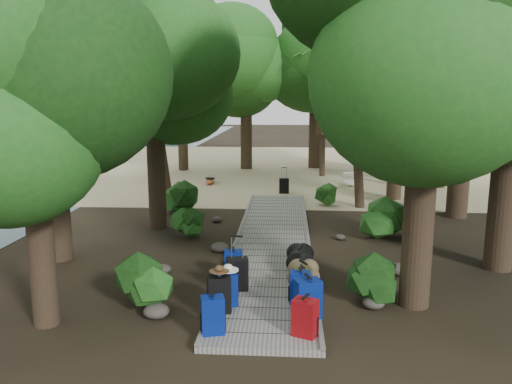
# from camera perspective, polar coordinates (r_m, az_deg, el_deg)

# --- Properties ---
(ground) EXTENTS (120.00, 120.00, 0.00)m
(ground) POSITION_cam_1_polar(r_m,az_deg,el_deg) (12.58, 1.74, -7.13)
(ground) COLOR black
(ground) RESTS_ON ground
(sand_beach) EXTENTS (40.00, 22.00, 0.02)m
(sand_beach) POSITION_cam_1_polar(r_m,az_deg,el_deg) (28.23, 2.90, 2.91)
(sand_beach) COLOR #C6B486
(sand_beach) RESTS_ON ground
(boardwalk) EXTENTS (2.00, 12.00, 0.12)m
(boardwalk) POSITION_cam_1_polar(r_m,az_deg,el_deg) (13.52, 1.90, -5.59)
(boardwalk) COLOR gray
(boardwalk) RESTS_ON ground
(backpack_left_a) EXTENTS (0.42, 0.34, 0.69)m
(backpack_left_a) POSITION_cam_1_polar(r_m,az_deg,el_deg) (8.25, -4.97, -13.63)
(backpack_left_a) COLOR navy
(backpack_left_a) RESTS_ON boardwalk
(backpack_left_b) EXTENTS (0.46, 0.37, 0.74)m
(backpack_left_b) POSITION_cam_1_polar(r_m,az_deg,el_deg) (8.99, -4.25, -11.34)
(backpack_left_b) COLOR black
(backpack_left_b) RESTS_ON boardwalk
(backpack_left_c) EXTENTS (0.43, 0.37, 0.69)m
(backpack_left_c) POSITION_cam_1_polar(r_m,az_deg,el_deg) (9.25, -3.36, -10.82)
(backpack_left_c) COLOR navy
(backpack_left_c) RESTS_ON boardwalk
(backpack_left_d) EXTENTS (0.42, 0.33, 0.59)m
(backpack_left_d) POSITION_cam_1_polar(r_m,az_deg,el_deg) (10.78, -2.60, -7.91)
(backpack_left_d) COLOR navy
(backpack_left_d) RESTS_ON boardwalk
(backpack_right_a) EXTENTS (0.45, 0.40, 0.67)m
(backpack_right_a) POSITION_cam_1_polar(r_m,az_deg,el_deg) (8.20, 5.63, -13.88)
(backpack_right_a) COLOR #950103
(backpack_right_a) RESTS_ON boardwalk
(backpack_right_b) EXTENTS (0.51, 0.43, 0.78)m
(backpack_right_b) POSITION_cam_1_polar(r_m,az_deg,el_deg) (8.73, 5.92, -11.88)
(backpack_right_b) COLOR navy
(backpack_right_b) RESTS_ON boardwalk
(backpack_right_c) EXTENTS (0.39, 0.29, 0.65)m
(backpack_right_c) POSITION_cam_1_polar(r_m,az_deg,el_deg) (9.41, 5.05, -10.60)
(backpack_right_c) COLOR navy
(backpack_right_c) RESTS_ON boardwalk
(backpack_right_d) EXTENTS (0.39, 0.33, 0.51)m
(backpack_right_d) POSITION_cam_1_polar(r_m,az_deg,el_deg) (9.95, 5.32, -9.81)
(backpack_right_d) COLOR #373B15
(backpack_right_d) RESTS_ON boardwalk
(duffel_right_khaki) EXTENTS (0.65, 0.75, 0.42)m
(duffel_right_khaki) POSITION_cam_1_polar(r_m,az_deg,el_deg) (10.39, 5.44, -9.19)
(duffel_right_khaki) COLOR brown
(duffel_right_khaki) RESTS_ON boardwalk
(duffel_right_black) EXTENTS (0.63, 0.85, 0.48)m
(duffel_right_black) POSITION_cam_1_polar(r_m,az_deg,el_deg) (11.18, 5.09, -7.54)
(duffel_right_black) COLOR black
(duffel_right_black) RESTS_ON boardwalk
(suitcase_on_boardwalk) EXTENTS (0.46, 0.32, 0.66)m
(suitcase_on_boardwalk) POSITION_cam_1_polar(r_m,az_deg,el_deg) (9.94, -2.17, -9.35)
(suitcase_on_boardwalk) COLOR black
(suitcase_on_boardwalk) RESTS_ON boardwalk
(lone_suitcase_on_sand) EXTENTS (0.40, 0.24, 0.61)m
(lone_suitcase_on_sand) POSITION_cam_1_polar(r_m,az_deg,el_deg) (20.32, 3.22, 0.71)
(lone_suitcase_on_sand) COLOR black
(lone_suitcase_on_sand) RESTS_ON sand_beach
(hat_brown) EXTENTS (0.35, 0.35, 0.11)m
(hat_brown) POSITION_cam_1_polar(r_m,az_deg,el_deg) (8.88, -4.23, -8.70)
(hat_brown) COLOR #51351E
(hat_brown) RESTS_ON backpack_left_b
(hat_white) EXTENTS (0.38, 0.38, 0.13)m
(hat_white) POSITION_cam_1_polar(r_m,az_deg,el_deg) (9.06, -3.22, -8.53)
(hat_white) COLOR silver
(hat_white) RESTS_ON backpack_left_c
(kayak) EXTENTS (0.97, 3.23, 0.32)m
(kayak) POSITION_cam_1_polar(r_m,az_deg,el_deg) (22.80, -5.26, 1.42)
(kayak) COLOR #B43C0F
(kayak) RESTS_ON sand_beach
(sun_lounger) EXTENTS (0.60, 1.71, 0.55)m
(sun_lounger) POSITION_cam_1_polar(r_m,az_deg,el_deg) (22.33, 10.80, 1.37)
(sun_lounger) COLOR silver
(sun_lounger) RESTS_ON sand_beach
(tree_right_a) EXTENTS (4.75, 4.75, 7.92)m
(tree_right_a) POSITION_cam_1_polar(r_m,az_deg,el_deg) (9.37, 18.92, 10.78)
(tree_right_a) COLOR black
(tree_right_a) RESTS_ON ground
(tree_right_c) EXTENTS (5.07, 5.07, 8.78)m
(tree_right_c) POSITION_cam_1_polar(r_m,az_deg,el_deg) (13.97, 18.80, 12.36)
(tree_right_c) COLOR black
(tree_right_c) RESTS_ON ground
(tree_right_d) EXTENTS (5.23, 5.23, 9.58)m
(tree_right_d) POSITION_cam_1_polar(r_m,az_deg,el_deg) (17.27, 23.01, 13.01)
(tree_right_d) COLOR black
(tree_right_d) RESTS_ON ground
(tree_right_e) EXTENTS (4.45, 4.45, 8.01)m
(tree_right_e) POSITION_cam_1_polar(r_m,az_deg,el_deg) (19.58, 16.01, 10.78)
(tree_right_e) COLOR black
(tree_right_e) RESTS_ON ground
(tree_right_f) EXTENTS (4.88, 4.88, 8.71)m
(tree_right_f) POSITION_cam_1_polar(r_m,az_deg,el_deg) (22.81, 20.70, 11.32)
(tree_right_f) COLOR black
(tree_right_f) RESTS_ON ground
(tree_left_a) EXTENTS (3.74, 3.74, 6.23)m
(tree_left_a) POSITION_cam_1_polar(r_m,az_deg,el_deg) (8.88, -24.18, 4.97)
(tree_left_a) COLOR black
(tree_left_a) RESTS_ON ground
(tree_left_b) EXTENTS (5.24, 5.24, 9.44)m
(tree_left_b) POSITION_cam_1_polar(r_m,az_deg,el_deg) (12.61, -23.07, 13.81)
(tree_left_b) COLOR black
(tree_left_b) RESTS_ON ground
(tree_left_c) EXTENTS (4.32, 4.32, 7.51)m
(tree_left_c) POSITION_cam_1_polar(r_m,az_deg,el_deg) (14.96, -11.61, 10.12)
(tree_left_c) COLOR black
(tree_left_c) RESTS_ON ground
(tree_back_a) EXTENTS (5.16, 5.16, 8.93)m
(tree_back_a) POSITION_cam_1_polar(r_m,az_deg,el_deg) (27.18, -1.14, 12.03)
(tree_back_a) COLOR black
(tree_back_a) RESTS_ON ground
(tree_back_b) EXTENTS (5.77, 5.77, 10.30)m
(tree_back_b) POSITION_cam_1_polar(r_m,az_deg,el_deg) (27.80, 6.95, 13.35)
(tree_back_b) COLOR black
(tree_back_b) RESTS_ON ground
(tree_back_c) EXTENTS (5.58, 5.58, 10.04)m
(tree_back_c) POSITION_cam_1_polar(r_m,az_deg,el_deg) (27.52, 14.38, 12.85)
(tree_back_c) COLOR black
(tree_back_c) RESTS_ON ground
(tree_back_d) EXTENTS (4.51, 4.51, 7.52)m
(tree_back_d) POSITION_cam_1_polar(r_m,az_deg,el_deg) (26.92, -8.49, 10.43)
(tree_back_d) COLOR black
(tree_back_d) RESTS_ON ground
(palm_right_a) EXTENTS (4.64, 4.64, 7.91)m
(palm_right_a) POSITION_cam_1_polar(r_m,az_deg,el_deg) (18.04, 12.57, 10.79)
(palm_right_a) COLOR #163A10
(palm_right_a) RESTS_ON ground
(palm_right_b) EXTENTS (4.69, 4.69, 9.06)m
(palm_right_b) POSITION_cam_1_polar(r_m,az_deg,el_deg) (22.98, 16.55, 11.99)
(palm_right_b) COLOR #163A10
(palm_right_b) RESTS_ON ground
(palm_right_c) EXTENTS (3.85, 3.85, 6.13)m
(palm_right_c) POSITION_cam_1_polar(r_m,az_deg,el_deg) (25.01, 8.19, 8.83)
(palm_right_c) COLOR #163A10
(palm_right_c) RESTS_ON ground
(palm_left_a) EXTENTS (4.08, 4.08, 6.49)m
(palm_left_a) POSITION_cam_1_polar(r_m,az_deg,el_deg) (19.43, -10.92, 8.75)
(palm_left_a) COLOR #163A10
(palm_left_a) RESTS_ON ground
(rock_left_a) EXTENTS (0.47, 0.42, 0.26)m
(rock_left_a) POSITION_cam_1_polar(r_m,az_deg,el_deg) (9.28, -11.30, -13.20)
(rock_left_a) COLOR #4C473F
(rock_left_a) RESTS_ON ground
(rock_left_b) EXTENTS (0.38, 0.35, 0.21)m
(rock_left_b) POSITION_cam_1_polar(r_m,az_deg,el_deg) (11.43, -10.65, -8.64)
(rock_left_b) COLOR #4C473F
(rock_left_b) RESTS_ON ground
(rock_left_c) EXTENTS (0.45, 0.41, 0.25)m
(rock_left_c) POSITION_cam_1_polar(r_m,az_deg,el_deg) (12.76, -4.17, -6.31)
(rock_left_c) COLOR #4C473F
(rock_left_c) RESTS_ON ground
(rock_left_d) EXTENTS (0.32, 0.29, 0.18)m
(rock_left_d) POSITION_cam_1_polar(r_m,az_deg,el_deg) (15.75, -4.52, -3.14)
(rock_left_d) COLOR #4C473F
(rock_left_d) RESTS_ON ground
(rock_right_a) EXTENTS (0.42, 0.38, 0.23)m
(rock_right_a) POSITION_cam_1_polar(r_m,az_deg,el_deg) (9.73, 13.28, -12.21)
(rock_right_a) COLOR #4C473F
(rock_right_a) RESTS_ON ground
(rock_right_b) EXTENTS (0.49, 0.44, 0.27)m
(rock_right_b) POSITION_cam_1_polar(r_m,az_deg,el_deg) (11.56, 15.92, -8.49)
(rock_right_b) COLOR #4C473F
(rock_right_b) RESTS_ON ground
(rock_right_c) EXTENTS (0.28, 0.25, 0.15)m
(rock_right_c) POSITION_cam_1_polar(r_m,az_deg,el_deg) (13.99, 9.58, -5.09)
(rock_right_c) COLOR #4C473F
(rock_right_c) RESTS_ON ground
(shrub_left_a) EXTENTS (1.06, 1.06, 0.96)m
(shrub_left_a) POSITION_cam_1_polar(r_m,az_deg,el_deg) (9.58, -12.40, -10.21)
(shrub_left_a) COLOR #19541B
(shrub_left_a) RESTS_ON ground
(shrub_left_b) EXTENTS (0.97, 0.97, 0.87)m
(shrub_left_b) POSITION_cam_1_polar(r_m,az_deg,el_deg) (14.15, -7.67, -3.36)
(shrub_left_b) COLOR #19541B
(shrub_left_b) RESTS_ON ground
(shrub_left_c) EXTENTS (1.35, 1.35, 1.21)m
(shrub_left_c) POSITION_cam_1_polar(r_m,az_deg,el_deg) (16.99, -8.18, -0.40)
(shrub_left_c) COLOR #19541B
(shrub_left_c) RESTS_ON ground
(shrub_right_a) EXTENTS (0.94, 0.94, 0.85)m
(shrub_right_a) POSITION_cam_1_polar(r_m,az_deg,el_deg) (9.90, 13.55, -9.89)
(shrub_right_a) COLOR #19541B
(shrub_right_a) RESTS_ON ground
(shrub_right_b) EXTENTS (1.20, 1.20, 1.08)m
(shrub_right_b) POSITION_cam_1_polar(r_m,az_deg,el_deg) (14.34, 13.87, -2.95)
(shrub_right_b) COLOR #19541B
(shrub_right_b) RESTS_ON ground
(shrub_right_c) EXTENTS (0.85, 0.85, 0.76)m
(shrub_right_c) POSITION_cam_1_polar(r_m,az_deg,el_deg) (18.09, 7.78, -0.44)
(shrub_right_c) COLOR #19541B
(shrub_right_c) RESTS_ON ground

